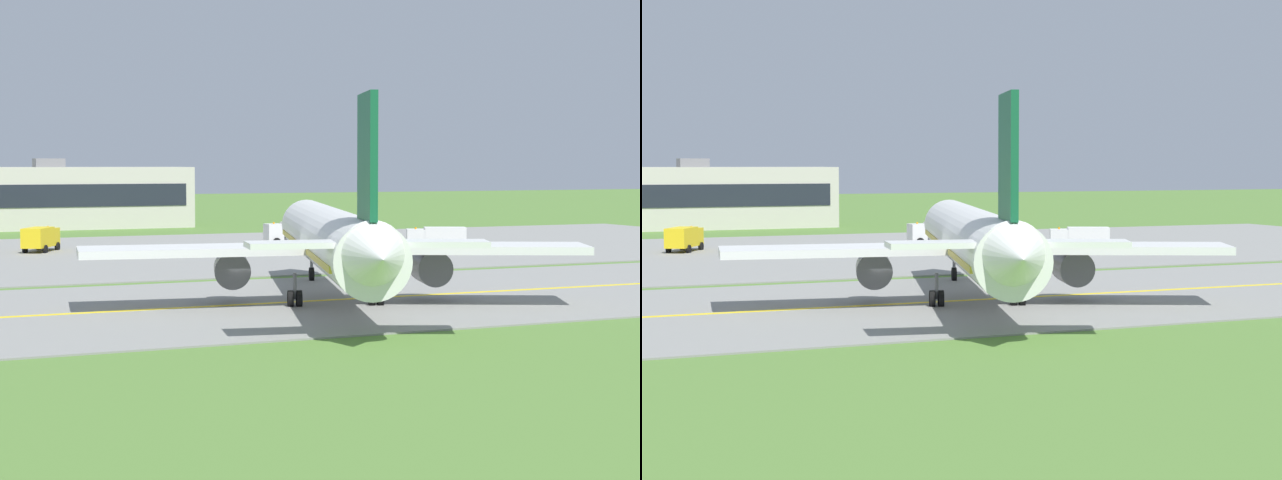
{
  "view_description": "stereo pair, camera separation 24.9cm",
  "coord_description": "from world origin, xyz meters",
  "views": [
    {
      "loc": [
        -22.01,
        -65.21,
        9.09
      ],
      "look_at": [
        5.77,
        1.24,
        4.0
      ],
      "focal_mm": 60.76,
      "sensor_mm": 36.0,
      "label": 1
    },
    {
      "loc": [
        -21.78,
        -65.3,
        9.09
      ],
      "look_at": [
        5.77,
        1.24,
        4.0
      ],
      "focal_mm": 60.76,
      "sensor_mm": 36.0,
      "label": 2
    }
  ],
  "objects": [
    {
      "name": "ground_plane",
      "position": [
        0.0,
        0.0,
        0.0
      ],
      "size": [
        500.0,
        500.0,
        0.0
      ],
      "primitive_type": "plane",
      "color": "#517A33"
    },
    {
      "name": "taxiway_strip",
      "position": [
        0.0,
        0.0,
        0.05
      ],
      "size": [
        240.0,
        28.0,
        0.1
      ],
      "primitive_type": "cube",
      "color": "gray",
      "rests_on": "ground"
    },
    {
      "name": "apron_pad",
      "position": [
        10.0,
        42.0,
        0.05
      ],
      "size": [
        140.0,
        52.0,
        0.1
      ],
      "primitive_type": "cube",
      "color": "gray",
      "rests_on": "ground"
    },
    {
      "name": "taxiway_centreline",
      "position": [
        0.0,
        0.0,
        0.11
      ],
      "size": [
        220.0,
        0.6,
        0.01
      ],
      "primitive_type": "cube",
      "color": "yellow",
      "rests_on": "taxiway_strip"
    },
    {
      "name": "airplane_lead",
      "position": [
        5.63,
        -1.23,
        4.13
      ],
      "size": [
        31.9,
        38.91,
        12.7
      ],
      "color": "white",
      "rests_on": "ground"
    },
    {
      "name": "service_truck_baggage",
      "position": [
        21.71,
        47.74,
        1.53
      ],
      "size": [
        6.02,
        2.41,
        2.65
      ],
      "color": "silver",
      "rests_on": "ground"
    },
    {
      "name": "service_truck_catering",
      "position": [
        31.65,
        32.14,
        1.53
      ],
      "size": [
        6.31,
        4.32,
        2.6
      ],
      "color": "silver",
      "rests_on": "ground"
    },
    {
      "name": "service_truck_pushback",
      "position": [
        -5.81,
        47.8,
        1.53
      ],
      "size": [
        4.63,
        6.26,
        2.6
      ],
      "color": "yellow",
      "rests_on": "ground"
    }
  ]
}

